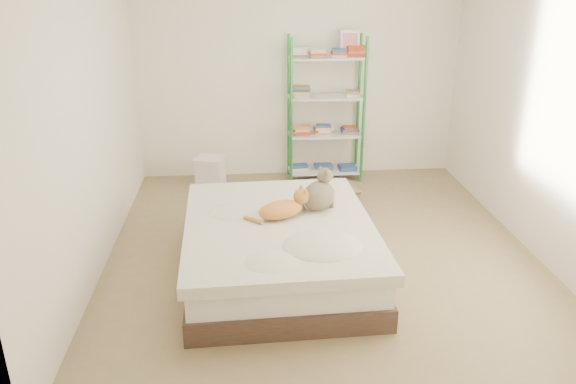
{
  "coord_description": "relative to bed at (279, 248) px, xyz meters",
  "views": [
    {
      "loc": [
        -0.67,
        -4.51,
        2.4
      ],
      "look_at": [
        -0.31,
        -0.09,
        0.62
      ],
      "focal_mm": 35.0,
      "sensor_mm": 36.0,
      "label": 1
    }
  ],
  "objects": [
    {
      "name": "room",
      "position": [
        0.41,
        0.39,
        1.06
      ],
      "size": [
        3.81,
        4.21,
        2.61
      ],
      "color": "#987D50",
      "rests_on": "ground"
    },
    {
      "name": "bed",
      "position": [
        0.0,
        0.0,
        0.0
      ],
      "size": [
        1.57,
        1.94,
        0.48
      ],
      "rotation": [
        0.0,
        0.0,
        0.03
      ],
      "color": "#51362D",
      "rests_on": "ground"
    },
    {
      "name": "orange_cat",
      "position": [
        0.02,
        0.08,
        0.33
      ],
      "size": [
        0.52,
        0.41,
        0.19
      ],
      "primitive_type": null,
      "rotation": [
        0.0,
        0.0,
        0.41
      ],
      "color": "gold",
      "rests_on": "bed"
    },
    {
      "name": "grey_cat",
      "position": [
        0.35,
        0.23,
        0.42
      ],
      "size": [
        0.41,
        0.4,
        0.36
      ],
      "primitive_type": null,
      "rotation": [
        0.0,
        0.0,
        2.14
      ],
      "color": "#75664D",
      "rests_on": "bed"
    },
    {
      "name": "shelf_unit",
      "position": [
        0.71,
        2.27,
        0.6
      ],
      "size": [
        0.88,
        0.36,
        1.74
      ],
      "color": "#278B36",
      "rests_on": "ground"
    },
    {
      "name": "cardboard_box",
      "position": [
        0.64,
        1.12,
        -0.08
      ],
      "size": [
        0.46,
        0.45,
        0.36
      ],
      "rotation": [
        0.0,
        0.0,
        0.06
      ],
      "color": "#8A694D",
      "rests_on": "ground"
    },
    {
      "name": "white_bin",
      "position": [
        -0.66,
        2.05,
        -0.05
      ],
      "size": [
        0.39,
        0.36,
        0.37
      ],
      "rotation": [
        0.0,
        0.0,
        -0.29
      ],
      "color": "white",
      "rests_on": "ground"
    }
  ]
}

